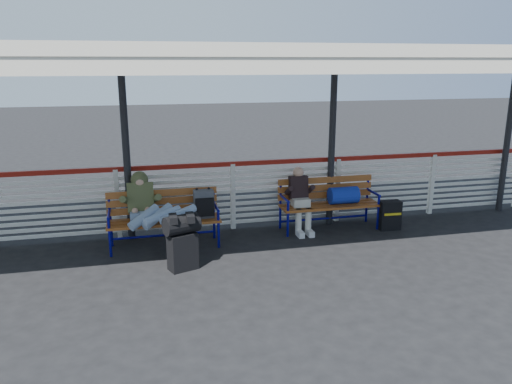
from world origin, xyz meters
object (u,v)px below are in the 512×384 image
object	(u,v)px
luggage_stack	(182,240)
bench_left	(176,211)
suitcase_side	(389,215)
bench_right	(334,197)
traveler_man	(155,211)
companion_person	(300,199)

from	to	relation	value
luggage_stack	bench_left	bearing A→B (deg)	69.79
bench_left	suitcase_side	bearing A→B (deg)	-1.35
bench_right	traveler_man	distance (m)	3.25
bench_left	companion_person	bearing A→B (deg)	5.39
bench_right	suitcase_side	size ratio (longest dim) A/B	3.39
traveler_man	suitcase_side	bearing A→B (deg)	3.54
luggage_stack	bench_left	distance (m)	1.04
bench_right	traveler_man	bearing A→B (deg)	-169.90
traveler_man	companion_person	distance (m)	2.61
bench_left	traveler_man	size ratio (longest dim) A/B	1.10
companion_person	suitcase_side	xyz separation A→B (m)	(1.60, -0.30, -0.33)
bench_right	companion_person	size ratio (longest dim) A/B	1.57
bench_left	suitcase_side	world-z (taller)	bench_left
luggage_stack	traveler_man	size ratio (longest dim) A/B	0.51
traveler_man	bench_right	bearing A→B (deg)	10.10
bench_left	bench_right	distance (m)	2.87
bench_right	suitcase_side	bearing A→B (deg)	-18.38
bench_left	bench_right	xyz separation A→B (m)	(2.86, 0.22, -0.01)
bench_right	companion_person	xyz separation A→B (m)	(-0.65, -0.02, 0.02)
bench_left	traveler_man	xyz separation A→B (m)	(-0.34, -0.35, 0.11)
luggage_stack	companion_person	xyz separation A→B (m)	(2.20, 1.24, 0.14)
bench_left	traveler_man	world-z (taller)	traveler_man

